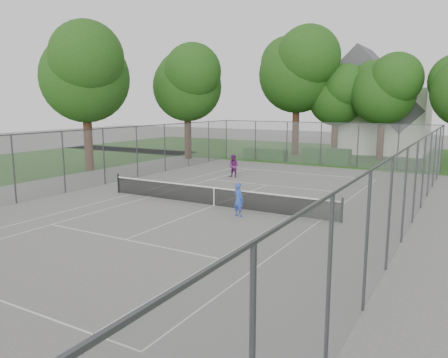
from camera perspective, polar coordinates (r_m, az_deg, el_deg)
The scene contains 16 objects.
ground at distance 21.84m, azimuth -1.32°, elevation -3.49°, with size 120.00×120.00×0.00m, color slate.
grass_far at distance 45.79m, azimuth 15.88°, elevation 3.15°, with size 60.00×20.00×0.00m, color #204814.
court_markings at distance 21.84m, azimuth -1.32°, elevation -3.48°, with size 11.03×23.83×0.01m.
tennis_net at distance 21.73m, azimuth -1.32°, elevation -2.18°, with size 12.87×0.10×1.10m.
perimeter_fence at distance 21.50m, azimuth -1.33°, elevation 1.21°, with size 18.08×34.08×3.52m.
tree_far_left at distance 44.07m, azimuth 9.64°, elevation 14.11°, with size 8.52×7.78×12.24m.
tree_far_midleft at distance 43.82m, azimuth 14.55°, elevation 10.75°, with size 6.04×5.52×8.69m.
tree_far_midright at distance 41.74m, azimuth 20.21°, elevation 11.15°, with size 6.50×5.94×9.35m.
tree_side_back at distance 40.22m, azimuth -4.79°, elevation 12.64°, with size 7.11×6.49×10.22m.
tree_side_front at distance 34.53m, azimuth -17.74°, elevation 13.35°, with size 7.51×6.86×10.80m.
hedge_left at distance 39.95m, azimuth 5.42°, elevation 3.27°, with size 3.94×1.18×0.98m, color #1A4416.
hedge_mid at distance 38.24m, azimuth 13.23°, elevation 2.96°, with size 3.99×1.14×1.25m, color #1A4416.
hedge_right at distance 36.87m, azimuth 22.63°, elevation 1.89°, with size 2.78×1.02×0.83m, color #1A4416.
house at distance 47.78m, azimuth 20.06°, elevation 8.39°, with size 8.62×6.68×10.73m.
girl_player at distance 19.68m, azimuth 1.89°, elevation -2.70°, with size 0.56×0.37×1.53m, color #2D4AAB.
woman_player at distance 29.98m, azimuth 1.27°, elevation 1.70°, with size 0.77×0.60×1.59m, color #642163.
Camera 1 is at (11.06, -18.14, 5.04)m, focal length 35.00 mm.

